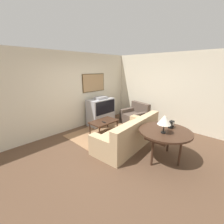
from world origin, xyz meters
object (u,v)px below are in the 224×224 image
(tv, at_px, (101,111))
(mantel_clock, at_px, (171,124))
(armchair, at_px, (135,116))
(table_lamp, at_px, (165,120))
(couch, at_px, (129,136))
(coffee_table, at_px, (104,122))
(console_table, at_px, (165,133))

(tv, distance_m, mantel_clock, 2.92)
(armchair, distance_m, table_lamp, 2.78)
(couch, xyz_separation_m, mantel_clock, (0.29, -1.06, 0.55))
(coffee_table, distance_m, table_lamp, 2.29)
(tv, height_order, couch, tv)
(coffee_table, relative_size, mantel_clock, 5.34)
(coffee_table, bearing_deg, couch, -93.32)
(console_table, bearing_deg, armchair, 50.69)
(console_table, xyz_separation_m, mantel_clock, (0.26, -0.02, 0.15))
(tv, bearing_deg, mantel_clock, -95.72)
(couch, distance_m, armchair, 1.89)
(armchair, height_order, mantel_clock, mantel_clock)
(console_table, distance_m, mantel_clock, 0.30)
(mantel_clock, bearing_deg, console_table, 174.85)
(tv, height_order, mantel_clock, tv)
(couch, distance_m, coffee_table, 1.13)
(couch, bearing_deg, console_table, 86.95)
(coffee_table, relative_size, console_table, 0.76)
(mantel_clock, bearing_deg, armchair, 55.83)
(couch, height_order, console_table, couch)
(tv, distance_m, console_table, 2.92)
(coffee_table, distance_m, console_table, 2.18)
(coffee_table, bearing_deg, console_table, -90.87)
(couch, xyz_separation_m, console_table, (0.03, -1.03, 0.40))
(console_table, bearing_deg, mantel_clock, -5.15)
(tv, bearing_deg, console_table, -100.85)
(tv, xyz_separation_m, coffee_table, (-0.52, -0.71, -0.13))
(couch, relative_size, mantel_clock, 13.00)
(console_table, height_order, table_lamp, table_lamp)
(couch, relative_size, table_lamp, 5.32)
(couch, xyz_separation_m, armchair, (1.64, 0.93, -0.02))
(coffee_table, bearing_deg, armchair, -6.76)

